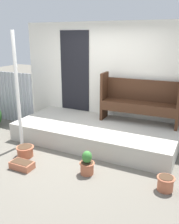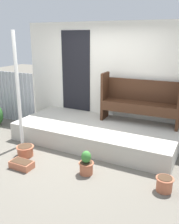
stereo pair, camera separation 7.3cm
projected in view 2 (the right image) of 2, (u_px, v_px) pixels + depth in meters
ground_plane at (74, 155)px, 5.00m from camera, size 24.00×24.00×0.00m
porch_slab at (96, 133)px, 5.59m from camera, size 3.53×1.63×0.39m
house_wall at (110, 78)px, 5.99m from camera, size 4.73×0.08×2.60m
support_post at (18, 91)px, 5.07m from camera, size 0.07×0.07×2.39m
bench at (140, 99)px, 5.49m from camera, size 1.73×0.46×1.09m
flower_pot_left at (25, 150)px, 4.92m from camera, size 0.35×0.35×0.21m
flower_pot_middle at (86, 164)px, 4.26m from camera, size 0.27×0.27×0.43m
flower_pot_right at (164, 183)px, 3.81m from camera, size 0.28×0.28×0.23m
planter_box_rect at (22, 164)px, 4.48m from camera, size 0.42×0.24×0.14m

